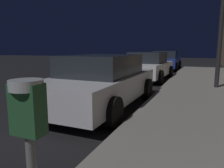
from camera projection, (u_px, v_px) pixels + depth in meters
name	position (u px, v px, depth m)	size (l,w,h in m)	color
parking_meter	(29.00, 132.00, 1.23)	(0.19, 0.19, 1.28)	#59595B
car_silver	(101.00, 81.00, 5.87)	(2.16, 4.49, 1.43)	#B7B7BF
car_white	(148.00, 66.00, 11.02)	(2.21, 4.14, 1.43)	silver
car_blue	(166.00, 61.00, 16.38)	(2.11, 4.30, 1.43)	navy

